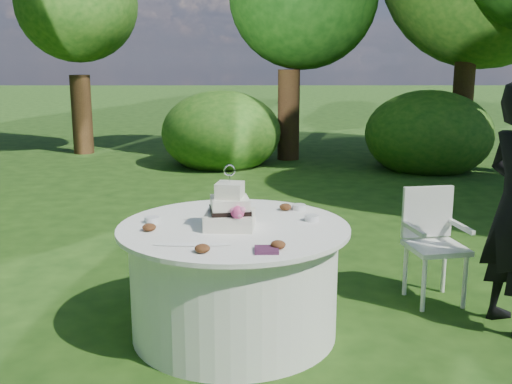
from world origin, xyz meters
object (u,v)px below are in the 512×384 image
Objects in this scene: cake at (230,211)px; napkins at (267,250)px; table at (234,279)px; chair at (432,235)px.

napkins is at bearing -65.53° from cake.
cake is (-0.02, -0.05, 0.50)m from table.
table is at bearing -158.40° from chair.
chair is at bearing 21.60° from table.
chair is (1.55, 0.65, -0.37)m from cake.
cake is 1.72m from chair.
napkins is 0.16× the size of chair.
chair reaches higher than napkins.
napkins is at bearing -138.74° from chair.
chair reaches higher than table.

